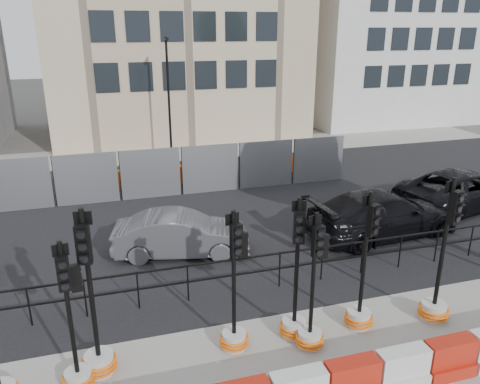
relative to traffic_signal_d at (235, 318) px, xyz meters
name	(u,v)px	position (x,y,z in m)	size (l,w,h in m)	color
ground	(249,321)	(0.59, 0.84, -0.75)	(120.00, 120.00, 0.00)	#51514C
road	(192,212)	(0.59, 7.84, -0.73)	(40.00, 14.00, 0.03)	black
sidewalk_far	(160,153)	(0.59, 16.84, -0.74)	(40.00, 4.00, 0.02)	gray
building_white	(386,4)	(17.59, 22.82, 7.25)	(12.00, 9.06, 16.00)	silver
kerb_railing	(235,270)	(0.59, 2.04, -0.06)	(18.00, 0.04, 1.00)	black
heras_fencing	(191,172)	(1.16, 10.70, -0.09)	(14.33, 1.72, 2.00)	gray
lamp_post_far	(169,95)	(1.09, 15.82, 2.48)	(0.12, 0.56, 6.00)	black
traffic_signal_b	(76,356)	(-3.12, -0.28, -0.02)	(0.60, 0.60, 3.03)	silver
traffic_signal_c	(97,342)	(-2.75, 0.02, -0.03)	(0.68, 0.68, 3.47)	silver
traffic_signal_d	(235,318)	(0.00, 0.00, 0.00)	(0.62, 0.62, 3.13)	silver
traffic_signal_e	(295,310)	(1.35, 0.01, -0.08)	(0.64, 0.64, 3.24)	silver
traffic_signal_f	(312,317)	(1.54, -0.42, -0.01)	(0.60, 0.60, 3.07)	silver
traffic_signal_g	(361,301)	(2.91, -0.07, -0.08)	(0.64, 0.64, 3.24)	silver
traffic_signal_h	(437,292)	(4.71, -0.33, -0.03)	(0.68, 0.68, 3.46)	silver
car_b	(181,234)	(-0.32, 4.63, -0.09)	(4.16, 2.18, 1.31)	#54545A
car_c	(383,214)	(6.15, 4.14, 0.00)	(5.37, 2.67, 1.50)	black
car_d	(462,189)	(10.41, 5.48, -0.02)	(5.60, 3.36, 1.45)	black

